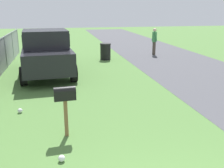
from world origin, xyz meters
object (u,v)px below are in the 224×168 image
pickup_truck (46,51)px  pedestrian (154,40)px  mailbox (65,97)px  trash_bin (105,51)px

pickup_truck → pedestrian: bearing=116.5°
mailbox → trash_bin: bearing=-20.3°
trash_bin → pedestrian: 3.61m
pedestrian → mailbox: bearing=-128.7°
mailbox → pickup_truck: bearing=1.1°
mailbox → pickup_truck: pickup_truck is taller
trash_bin → pedestrian: pedestrian is taller
pickup_truck → pedestrian: 7.88m
trash_bin → pedestrian: (1.00, -3.43, 0.52)m
mailbox → trash_bin: (9.52, -2.70, -0.50)m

